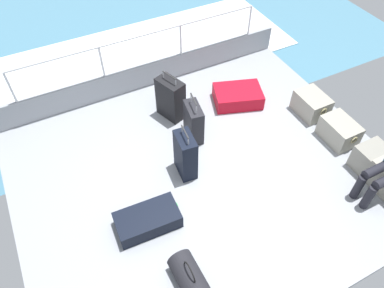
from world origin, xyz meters
The scene contains 13 objects.
ground_plane centered at (0.00, 0.00, -0.03)m, with size 4.40×5.20×0.06m, color gray.
gunwale_port centered at (-2.17, 0.00, 0.23)m, with size 0.06×5.20×0.45m, color gray.
railing_port centered at (-2.17, 0.00, 0.78)m, with size 0.04×4.20×1.02m.
sea_wake centered at (-3.60, 0.00, -0.34)m, with size 12.00×12.00×0.01m.
cargo_crate_0 centered at (-0.30, 2.13, 0.17)m, with size 0.57×0.41×0.35m.
cargo_crate_1 centered at (0.37, 2.11, 0.18)m, with size 0.59×0.39×0.35m.
cargo_crate_2 centered at (1.10, 2.12, 0.19)m, with size 0.62×0.43×0.39m.
suitcase_0 centered at (-0.13, -0.23, 0.35)m, with size 0.41×0.26×0.82m.
suitcase_1 centered at (-0.69, 0.18, 0.30)m, with size 0.45×0.27×0.77m.
suitcase_2 centered at (-1.28, 0.08, 0.35)m, with size 0.50×0.38×0.82m.
suitcase_3 centered at (0.42, -1.04, 0.11)m, with size 0.47×0.82×0.22m.
suitcase_4 centered at (-1.06, 1.21, 0.12)m, with size 0.76×0.91×0.25m.
duffel_bag centered at (1.34, -0.91, 0.15)m, with size 0.56×0.31×0.43m.
Camera 1 is at (2.79, -1.63, 4.19)m, focal length 34.47 mm.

